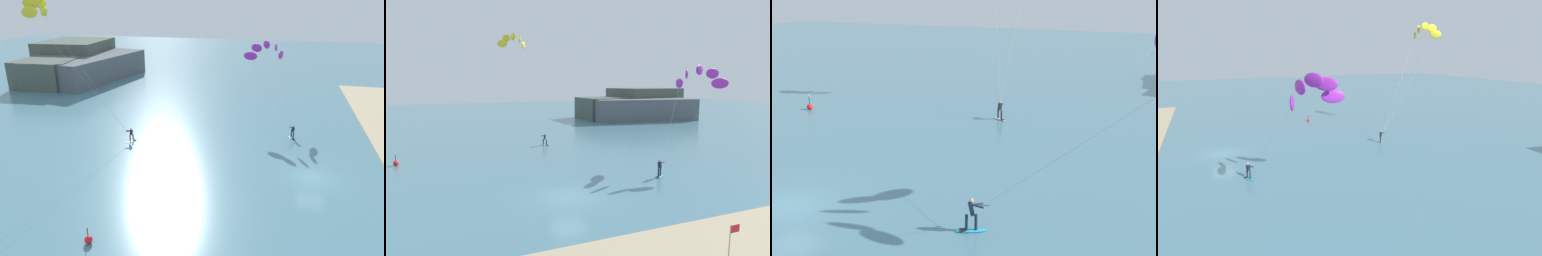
# 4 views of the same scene
# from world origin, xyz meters

# --- Properties ---
(ground_plane) EXTENTS (240.00, 240.00, 0.00)m
(ground_plane) POSITION_xyz_m (0.00, 0.00, 0.00)
(ground_plane) COLOR slate
(marker_buoy) EXTENTS (0.56, 0.56, 1.38)m
(marker_buoy) POSITION_xyz_m (-13.78, 15.43, 0.30)
(marker_buoy) COLOR red
(marker_buoy) RESTS_ON ground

